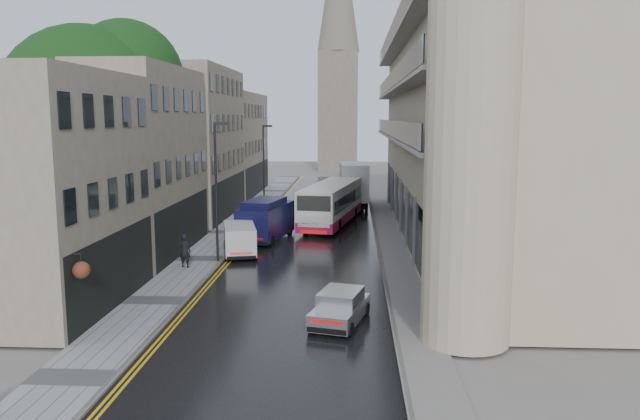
# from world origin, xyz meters

# --- Properties ---
(road) EXTENTS (9.00, 85.00, 0.02)m
(road) POSITION_xyz_m (0.00, 27.50, 0.01)
(road) COLOR black
(road) RESTS_ON ground
(left_sidewalk) EXTENTS (2.70, 85.00, 0.12)m
(left_sidewalk) POSITION_xyz_m (-5.85, 27.50, 0.06)
(left_sidewalk) COLOR gray
(left_sidewalk) RESTS_ON ground
(right_sidewalk) EXTENTS (1.80, 85.00, 0.12)m
(right_sidewalk) POSITION_xyz_m (5.40, 27.50, 0.06)
(right_sidewalk) COLOR slate
(right_sidewalk) RESTS_ON ground
(old_shop_row) EXTENTS (4.50, 56.00, 12.00)m
(old_shop_row) POSITION_xyz_m (-9.45, 30.00, 6.00)
(old_shop_row) COLOR gray
(old_shop_row) RESTS_ON ground
(modern_block) EXTENTS (8.00, 40.00, 14.00)m
(modern_block) POSITION_xyz_m (10.30, 26.00, 7.00)
(modern_block) COLOR tan
(modern_block) RESTS_ON ground
(church_spire) EXTENTS (6.40, 6.40, 40.00)m
(church_spire) POSITION_xyz_m (0.50, 82.00, 20.00)
(church_spire) COLOR slate
(church_spire) RESTS_ON ground
(tree_near) EXTENTS (10.56, 10.56, 13.89)m
(tree_near) POSITION_xyz_m (-12.50, 20.00, 6.95)
(tree_near) COLOR black
(tree_near) RESTS_ON ground
(tree_far) EXTENTS (9.24, 9.24, 12.46)m
(tree_far) POSITION_xyz_m (-12.20, 33.00, 6.23)
(tree_far) COLOR black
(tree_far) RESTS_ON ground
(cream_bus) EXTENTS (4.64, 11.83, 3.15)m
(cream_bus) POSITION_xyz_m (-0.47, 28.68, 1.59)
(cream_bus) COLOR silver
(cream_bus) RESTS_ON road
(white_lorry) EXTENTS (2.82, 7.92, 4.09)m
(white_lorry) POSITION_xyz_m (1.96, 38.95, 2.07)
(white_lorry) COLOR silver
(white_lorry) RESTS_ON road
(silver_hatchback) EXTENTS (2.50, 3.98, 1.39)m
(silver_hatchback) POSITION_xyz_m (1.39, 7.40, 0.71)
(silver_hatchback) COLOR #B0B1B5
(silver_hatchback) RESTS_ON road
(white_van) EXTENTS (2.64, 4.41, 1.86)m
(white_van) POSITION_xyz_m (-4.30, 19.12, 0.95)
(white_van) COLOR silver
(white_van) RESTS_ON road
(navy_van) EXTENTS (3.33, 5.99, 2.88)m
(navy_van) POSITION_xyz_m (-4.30, 23.59, 1.46)
(navy_van) COLOR #0E0F34
(navy_van) RESTS_ON road
(pedestrian) EXTENTS (0.77, 0.61, 1.83)m
(pedestrian) POSITION_xyz_m (-6.15, 17.02, 1.04)
(pedestrian) COLOR black
(pedestrian) RESTS_ON left_sidewalk
(lamp_post_near) EXTENTS (0.87, 0.20, 7.76)m
(lamp_post_near) POSITION_xyz_m (-4.70, 18.57, 4.00)
(lamp_post_near) COLOR black
(lamp_post_near) RESTS_ON left_sidewalk
(lamp_post_far) EXTENTS (0.84, 0.25, 7.35)m
(lamp_post_far) POSITION_xyz_m (-4.75, 37.40, 3.80)
(lamp_post_far) COLOR black
(lamp_post_far) RESTS_ON left_sidewalk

